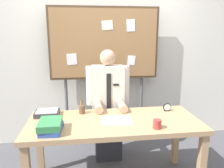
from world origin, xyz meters
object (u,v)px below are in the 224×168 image
(person, at_px, (108,109))
(open_notebook, at_px, (117,120))
(bulletin_board, at_px, (104,45))
(book_stack, at_px, (51,126))
(desk, at_px, (114,128))
(pen_holder, at_px, (82,109))
(paper_tray, at_px, (47,113))
(desk_clock, at_px, (167,107))
(coffee_mug, at_px, (157,124))

(person, distance_m, open_notebook, 0.61)
(bulletin_board, height_order, open_notebook, bulletin_board)
(bulletin_board, distance_m, book_stack, 1.49)
(book_stack, bearing_deg, person, 51.24)
(desk, distance_m, open_notebook, 0.10)
(open_notebook, distance_m, pen_holder, 0.45)
(open_notebook, height_order, paper_tray, paper_tray)
(desk, distance_m, person, 0.58)
(person, relative_size, desk_clock, 15.68)
(person, relative_size, paper_tray, 5.56)
(pen_holder, bearing_deg, desk, -37.34)
(person, height_order, paper_tray, person)
(book_stack, distance_m, open_notebook, 0.67)
(person, bearing_deg, pen_holder, -135.63)
(desk, xyz_separation_m, bulletin_board, (0.00, 0.99, 0.81))
(book_stack, height_order, paper_tray, book_stack)
(bulletin_board, bearing_deg, pen_holder, -114.42)
(desk, bearing_deg, coffee_mug, -33.45)
(desk_clock, bearing_deg, person, 150.54)
(person, height_order, coffee_mug, person)
(desk, xyz_separation_m, person, (0.00, 0.58, 0.01))
(book_stack, height_order, desk_clock, book_stack)
(paper_tray, bearing_deg, book_stack, -77.45)
(book_stack, distance_m, paper_tray, 0.44)
(open_notebook, bearing_deg, coffee_mug, -33.03)
(pen_holder, bearing_deg, open_notebook, -37.47)
(bulletin_board, height_order, desk_clock, bulletin_board)
(person, bearing_deg, book_stack, -128.76)
(coffee_mug, bearing_deg, open_notebook, 146.97)
(person, bearing_deg, desk_clock, -29.46)
(person, xyz_separation_m, open_notebook, (0.02, -0.60, 0.09))
(person, distance_m, paper_tray, 0.80)
(open_notebook, height_order, pen_holder, pen_holder)
(open_notebook, bearing_deg, desk_clock, 20.19)
(open_notebook, relative_size, desk_clock, 3.46)
(desk_clock, bearing_deg, desk, -162.08)
(bulletin_board, relative_size, open_notebook, 6.28)
(pen_holder, bearing_deg, coffee_mug, -35.32)
(desk, relative_size, person, 1.24)
(coffee_mug, bearing_deg, book_stack, 176.56)
(open_notebook, distance_m, desk_clock, 0.67)
(desk, relative_size, desk_clock, 19.40)
(open_notebook, relative_size, coffee_mug, 3.69)
(bulletin_board, relative_size, pen_holder, 12.51)
(person, xyz_separation_m, book_stack, (-0.62, -0.77, 0.13))
(bulletin_board, height_order, book_stack, bulletin_board)
(coffee_mug, distance_m, pen_holder, 0.87)
(bulletin_board, bearing_deg, coffee_mug, -73.00)
(open_notebook, bearing_deg, bulletin_board, 91.39)
(bulletin_board, relative_size, paper_tray, 7.70)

